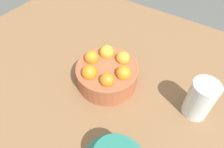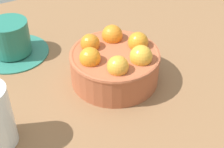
% 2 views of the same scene
% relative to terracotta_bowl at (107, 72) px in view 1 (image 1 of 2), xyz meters
% --- Properties ---
extents(ground_plane, '(1.11, 0.88, 0.04)m').
position_rel_terracotta_bowl_xyz_m(ground_plane, '(-0.00, 0.00, -0.06)').
color(ground_plane, brown).
extents(terracotta_bowl, '(0.17, 0.17, 0.09)m').
position_rel_terracotta_bowl_xyz_m(terracotta_bowl, '(0.00, 0.00, 0.00)').
color(terracotta_bowl, '#AD5938').
rests_on(terracotta_bowl, ground_plane).
extents(water_glass, '(0.06, 0.06, 0.11)m').
position_rel_terracotta_bowl_xyz_m(water_glass, '(-0.24, -0.04, 0.01)').
color(water_glass, silver).
rests_on(water_glass, ground_plane).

